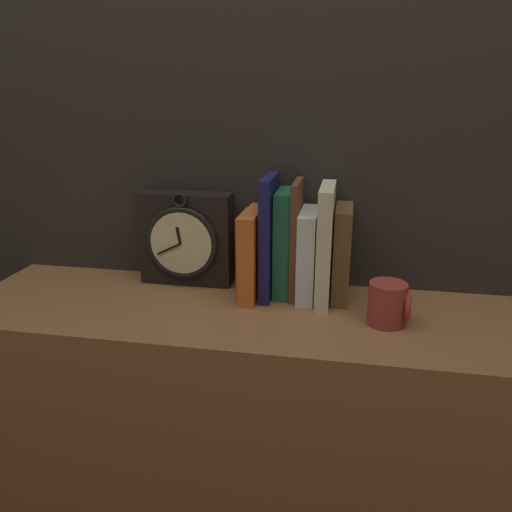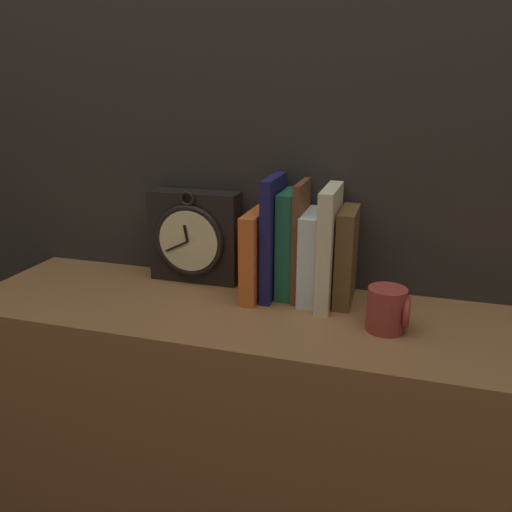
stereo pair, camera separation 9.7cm
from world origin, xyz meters
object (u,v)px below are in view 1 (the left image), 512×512
book_slot2_navy (269,237)px  book_slot1_orange (253,253)px  book_slot6_cream (325,244)px  book_slot0_orange (244,252)px  book_slot3_green (284,243)px  book_slot7_brown (342,253)px  clock (186,239)px  book_slot4_brown (296,239)px  book_slot5_white (308,254)px  mug (389,304)px

book_slot2_navy → book_slot1_orange: bearing=-163.7°
book_slot2_navy → book_slot6_cream: 0.12m
book_slot0_orange → book_slot3_green: 0.09m
book_slot3_green → book_slot7_brown: 0.12m
book_slot1_orange → book_slot7_brown: book_slot7_brown is taller
book_slot1_orange → book_slot7_brown: (0.19, 0.02, 0.01)m
clock → book_slot1_orange: 0.17m
book_slot1_orange → book_slot4_brown: size_ratio=0.75×
book_slot2_navy → book_slot6_cream: bearing=-3.9°
clock → book_slot4_brown: book_slot4_brown is taller
book_slot7_brown → book_slot0_orange: bearing=179.4°
clock → book_slot5_white: bearing=-6.5°
book_slot0_orange → book_slot4_brown: (0.11, 0.00, 0.04)m
clock → book_slot5_white: (0.28, -0.03, -0.01)m
book_slot4_brown → book_slot6_cream: size_ratio=1.02×
book_slot0_orange → mug: book_slot0_orange is taller
book_slot2_navy → book_slot7_brown: (0.15, 0.01, -0.03)m
book_slot5_white → book_slot6_cream: book_slot6_cream is taller
clock → book_slot5_white: 0.28m
clock → book_slot0_orange: bearing=-10.0°
book_slot6_cream → book_slot2_navy: bearing=176.1°
clock → book_slot3_green: 0.23m
book_slot5_white → mug: book_slot5_white is taller
book_slot4_brown → book_slot1_orange: bearing=-168.1°
book_slot2_navy → book_slot7_brown: 0.16m
clock → book_slot1_orange: size_ratio=1.17×
book_slot7_brown → book_slot5_white: bearing=-176.2°
book_slot0_orange → book_slot2_navy: 0.07m
book_slot7_brown → mug: size_ratio=2.40×
book_slot7_brown → mug: 0.16m
book_slot4_brown → book_slot7_brown: bearing=-1.9°
book_slot3_green → book_slot6_cream: book_slot6_cream is taller
book_slot4_brown → book_slot5_white: (0.03, -0.01, -0.03)m
book_slot3_green → book_slot2_navy: bearing=-158.5°
book_slot3_green → book_slot5_white: 0.06m
mug → clock: bearing=162.2°
book_slot5_white → book_slot4_brown: bearing=163.6°
book_slot2_navy → book_slot3_green: 0.04m
book_slot2_navy → book_slot3_green: size_ratio=1.14×
book_slot4_brown → book_slot7_brown: book_slot4_brown is taller
book_slot0_orange → book_slot1_orange: size_ratio=0.95×
book_slot2_navy → book_slot4_brown: bearing=9.3°
mug → book_slot2_navy: bearing=156.3°
book_slot1_orange → mug: book_slot1_orange is taller
book_slot0_orange → mug: 0.33m
book_slot0_orange → book_slot1_orange: 0.03m
book_slot3_green → mug: size_ratio=2.74×
book_slot7_brown → book_slot4_brown: bearing=178.1°
book_slot1_orange → book_slot3_green: 0.07m
mug → book_slot5_white: bearing=146.1°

